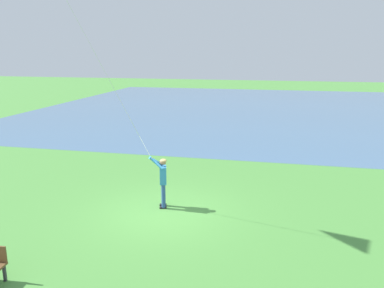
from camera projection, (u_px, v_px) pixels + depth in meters
name	position (u px, v px, depth m)	size (l,w,h in m)	color
ground_plane	(163.00, 212.00, 12.91)	(120.00, 120.00, 0.00)	#4C8E3D
lake_water	(283.00, 109.00, 35.58)	(36.00, 44.00, 0.01)	#476B8E
person_kite_flyer	(162.00, 178.00, 13.12)	(0.50, 0.63, 1.83)	#232328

